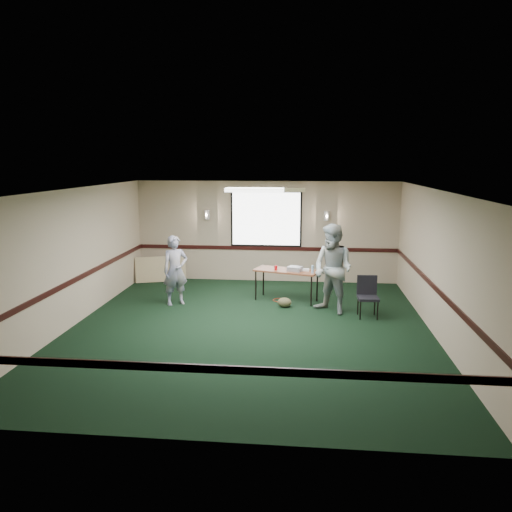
# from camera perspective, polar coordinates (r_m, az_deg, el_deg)

# --- Properties ---
(ground) EXTENTS (8.00, 8.00, 0.00)m
(ground) POSITION_cam_1_polar(r_m,az_deg,el_deg) (9.85, -0.77, -8.31)
(ground) COLOR black
(ground) RESTS_ON ground
(room_shell) EXTENTS (8.00, 8.02, 8.00)m
(room_shell) POSITION_cam_1_polar(r_m,az_deg,el_deg) (11.53, 0.41, 2.62)
(room_shell) COLOR tan
(room_shell) RESTS_ON ground
(folding_table) EXTENTS (1.58, 1.00, 0.74)m
(folding_table) POSITION_cam_1_polar(r_m,az_deg,el_deg) (11.61, 3.51, -1.85)
(folding_table) COLOR brown
(folding_table) RESTS_ON ground
(projector) EXTENTS (0.38, 0.35, 0.10)m
(projector) POSITION_cam_1_polar(r_m,az_deg,el_deg) (11.48, 4.48, -1.47)
(projector) COLOR gray
(projector) RESTS_ON folding_table
(game_console) EXTENTS (0.19, 0.15, 0.04)m
(game_console) POSITION_cam_1_polar(r_m,az_deg,el_deg) (11.54, 5.63, -1.57)
(game_console) COLOR white
(game_console) RESTS_ON folding_table
(red_cup) EXTENTS (0.07, 0.07, 0.11)m
(red_cup) POSITION_cam_1_polar(r_m,az_deg,el_deg) (11.56, 2.28, -1.35)
(red_cup) COLOR #B40C10
(red_cup) RESTS_ON folding_table
(water_bottle) EXTENTS (0.05, 0.05, 0.18)m
(water_bottle) POSITION_cam_1_polar(r_m,az_deg,el_deg) (11.29, 6.48, -1.52)
(water_bottle) COLOR #8DBDE7
(water_bottle) RESTS_ON folding_table
(duffel_bag) EXTENTS (0.33, 0.25, 0.22)m
(duffel_bag) POSITION_cam_1_polar(r_m,az_deg,el_deg) (11.22, 3.28, -5.32)
(duffel_bag) COLOR #423925
(duffel_bag) RESTS_ON ground
(cable_coil) EXTENTS (0.38, 0.38, 0.02)m
(cable_coil) POSITION_cam_1_polar(r_m,az_deg,el_deg) (11.77, 2.71, -5.06)
(cable_coil) COLOR red
(cable_coil) RESTS_ON ground
(folded_table) EXTENTS (1.34, 0.61, 0.69)m
(folded_table) POSITION_cam_1_polar(r_m,az_deg,el_deg) (13.72, -10.83, -1.48)
(folded_table) COLOR tan
(folded_table) RESTS_ON ground
(conference_chair) EXTENTS (0.43, 0.45, 0.86)m
(conference_chair) POSITION_cam_1_polar(r_m,az_deg,el_deg) (10.73, 12.63, -4.16)
(conference_chair) COLOR black
(conference_chair) RESTS_ON ground
(person_left) EXTENTS (0.69, 0.63, 1.58)m
(person_left) POSITION_cam_1_polar(r_m,az_deg,el_deg) (11.42, -9.20, -1.63)
(person_left) COLOR #3C4A85
(person_left) RESTS_ON ground
(person_right) EXTENTS (1.18, 1.16, 1.92)m
(person_right) POSITION_cam_1_polar(r_m,az_deg,el_deg) (10.72, 8.79, -1.50)
(person_right) COLOR #7DA3C3
(person_right) RESTS_ON ground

